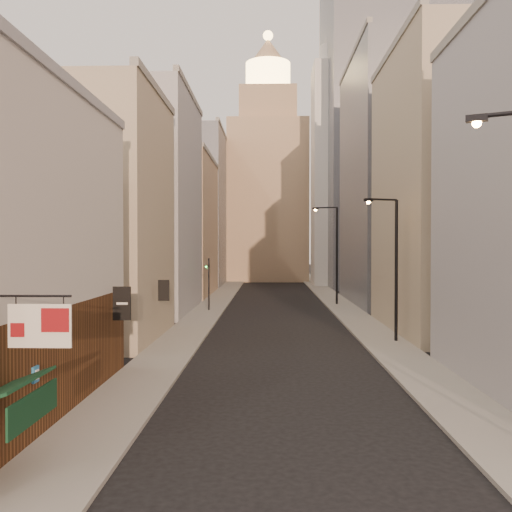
# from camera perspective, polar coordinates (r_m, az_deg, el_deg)

# --- Properties ---
(sidewalk_left) EXTENTS (3.00, 140.00, 0.15)m
(sidewalk_left) POSITION_cam_1_polar(r_m,az_deg,el_deg) (66.59, -3.63, -4.23)
(sidewalk_left) COLOR gray
(sidewalk_left) RESTS_ON ground
(sidewalk_right) EXTENTS (3.00, 140.00, 0.15)m
(sidewalk_right) POSITION_cam_1_polar(r_m,az_deg,el_deg) (66.74, 7.59, -4.22)
(sidewalk_right) COLOR gray
(sidewalk_right) RESTS_ON ground
(left_bldg_beige) EXTENTS (8.00, 12.00, 16.00)m
(left_bldg_beige) POSITION_cam_1_polar(r_m,az_deg,el_deg) (38.78, -15.55, 3.71)
(left_bldg_beige) COLOR tan
(left_bldg_beige) RESTS_ON ground
(left_bldg_grey) EXTENTS (8.00, 16.00, 20.00)m
(left_bldg_grey) POSITION_cam_1_polar(r_m,az_deg,el_deg) (54.38, -10.64, 5.05)
(left_bldg_grey) COLOR #A1A1A7
(left_bldg_grey) RESTS_ON ground
(left_bldg_tan) EXTENTS (8.00, 18.00, 17.00)m
(left_bldg_tan) POSITION_cam_1_polar(r_m,az_deg,el_deg) (71.99, -7.66, 2.87)
(left_bldg_tan) COLOR tan
(left_bldg_tan) RESTS_ON ground
(left_bldg_wingrid) EXTENTS (8.00, 20.00, 24.00)m
(left_bldg_wingrid) POSITION_cam_1_polar(r_m,az_deg,el_deg) (91.94, -5.71, 4.65)
(left_bldg_wingrid) COLOR gray
(left_bldg_wingrid) RESTS_ON ground
(right_bldg_beige) EXTENTS (8.00, 16.00, 20.00)m
(right_bldg_beige) POSITION_cam_1_polar(r_m,az_deg,el_deg) (43.18, 18.63, 6.07)
(right_bldg_beige) COLOR tan
(right_bldg_beige) RESTS_ON ground
(right_bldg_wingrid) EXTENTS (8.00, 20.00, 26.00)m
(right_bldg_wingrid) POSITION_cam_1_polar(r_m,az_deg,el_deg) (62.76, 13.16, 7.25)
(right_bldg_wingrid) COLOR gray
(right_bldg_wingrid) RESTS_ON ground
(highrise) EXTENTS (21.00, 23.00, 51.20)m
(highrise) POSITION_cam_1_polar(r_m,az_deg,el_deg) (93.09, 13.28, 13.08)
(highrise) COLOR gray
(highrise) RESTS_ON ground
(clock_tower) EXTENTS (14.00, 14.00, 44.90)m
(clock_tower) POSITION_cam_1_polar(r_m,az_deg,el_deg) (103.71, 1.20, 7.36)
(clock_tower) COLOR tan
(clock_tower) RESTS_ON ground
(white_tower) EXTENTS (8.00, 8.00, 41.50)m
(white_tower) POSITION_cam_1_polar(r_m,az_deg,el_deg) (90.58, 8.24, 8.90)
(white_tower) COLOR silver
(white_tower) RESTS_ON ground
(streetlamp_mid) EXTENTS (2.29, 1.00, 9.12)m
(streetlamp_mid) POSITION_cam_1_polar(r_m,az_deg,el_deg) (36.95, 13.54, -0.48)
(streetlamp_mid) COLOR black
(streetlamp_mid) RESTS_ON ground
(streetlamp_far) EXTENTS (2.61, 0.94, 10.20)m
(streetlamp_far) POSITION_cam_1_polar(r_m,az_deg,el_deg) (59.43, 7.84, 0.69)
(streetlamp_far) COLOR black
(streetlamp_far) RESTS_ON ground
(traffic_light_left) EXTENTS (0.53, 0.40, 5.00)m
(traffic_light_left) POSITION_cam_1_polar(r_m,az_deg,el_deg) (53.58, -4.75, -1.83)
(traffic_light_left) COLOR black
(traffic_light_left) RESTS_ON ground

